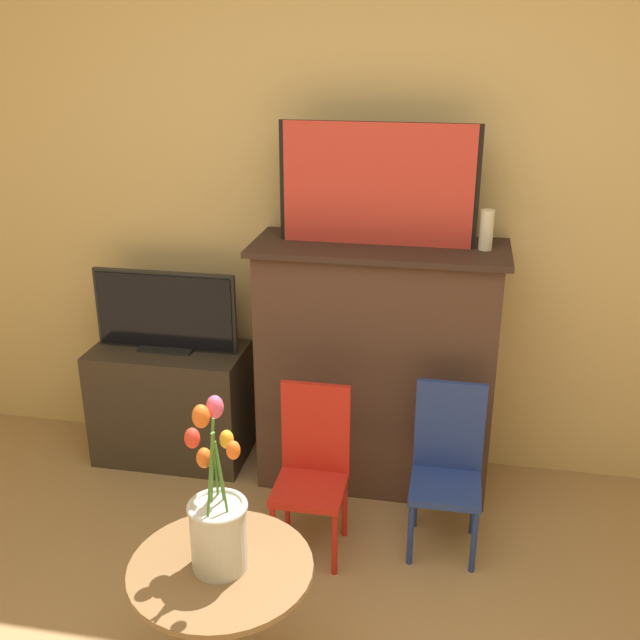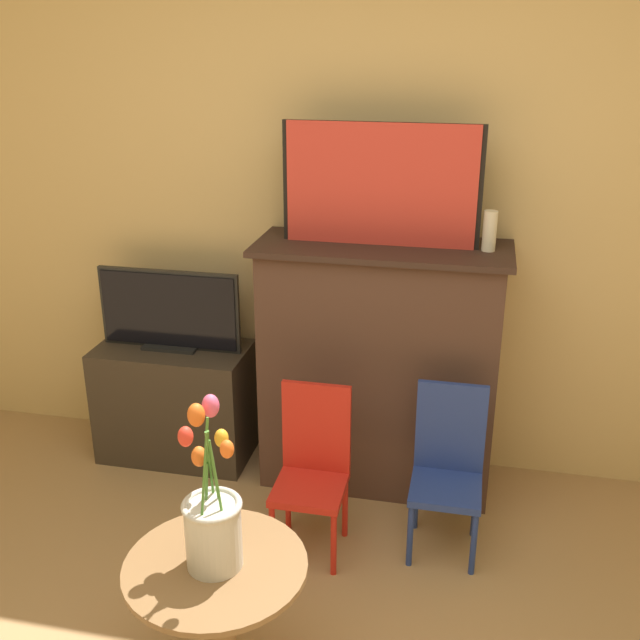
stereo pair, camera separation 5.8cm
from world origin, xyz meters
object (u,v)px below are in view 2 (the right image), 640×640
object	(u,v)px
tv_monitor	(169,311)
vase_tulips	(212,520)
chair_blue	(448,463)
chair_red	(313,464)
painting	(381,185)

from	to	relation	value
tv_monitor	vase_tulips	xyz separation A→B (m)	(0.70, -1.35, -0.10)
chair_blue	vase_tulips	distance (m)	1.16
tv_monitor	vase_tulips	bearing A→B (deg)	-62.72
tv_monitor	chair_red	distance (m)	1.05
vase_tulips	chair_blue	bearing A→B (deg)	55.03
tv_monitor	chair_blue	bearing A→B (deg)	-17.73
tv_monitor	vase_tulips	size ratio (longest dim) A/B	1.33
chair_red	chair_blue	bearing A→B (deg)	12.41
tv_monitor	chair_red	xyz separation A→B (m)	(0.81, -0.55, -0.39)
chair_red	vase_tulips	bearing A→B (deg)	-98.22
painting	vase_tulips	bearing A→B (deg)	-101.83
painting	chair_blue	bearing A→B (deg)	-50.18
painting	tv_monitor	size ratio (longest dim) A/B	1.21
painting	chair_red	bearing A→B (deg)	-106.96
painting	chair_red	xyz separation A→B (m)	(-0.17, -0.55, -1.02)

